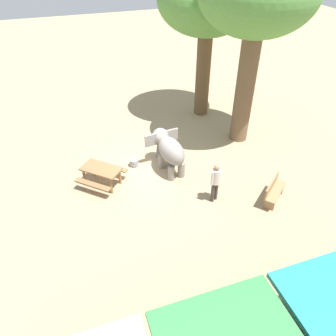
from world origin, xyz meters
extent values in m
plane|color=tan|center=(0.00, 0.00, 0.00)|extent=(60.00, 60.00, 0.00)
cylinder|color=gray|center=(-0.49, 0.14, 0.32)|extent=(0.28, 0.28, 0.65)
cylinder|color=gray|center=(-0.94, 0.08, 0.32)|extent=(0.28, 0.28, 0.65)
cylinder|color=gray|center=(-0.61, 1.02, 0.32)|extent=(0.28, 0.28, 0.65)
cylinder|color=gray|center=(-1.06, 0.96, 0.32)|extent=(0.28, 0.28, 0.65)
ellipsoid|color=gray|center=(-0.78, 0.55, 1.04)|extent=(1.03, 1.72, 0.97)
sphere|color=gray|center=(-0.64, -0.45, 1.16)|extent=(0.69, 0.69, 0.69)
cone|color=gray|center=(-0.61, -0.70, 0.55)|extent=(0.22, 0.22, 1.09)
cube|color=gray|center=(-0.20, -0.28, 1.16)|extent=(0.57, 0.16, 0.52)
cube|color=gray|center=(-1.11, -0.40, 1.16)|extent=(0.57, 0.16, 0.52)
cylinder|color=#3F3833|center=(-1.62, 2.71, 0.41)|extent=(0.14, 0.14, 0.82)
cylinder|color=#3F3833|center=(-1.79, 2.64, 0.41)|extent=(0.14, 0.14, 0.82)
cylinder|color=silver|center=(-1.70, 2.67, 1.11)|extent=(0.32, 0.32, 0.58)
sphere|color=tan|center=(-1.70, 2.67, 1.51)|extent=(0.22, 0.22, 0.22)
cylinder|color=silver|center=(-1.51, 2.76, 1.12)|extent=(0.09, 0.09, 0.55)
cylinder|color=silver|center=(-1.90, 2.59, 1.12)|extent=(0.09, 0.09, 0.55)
cylinder|color=brown|center=(-4.67, -0.94, 2.50)|extent=(0.81, 0.81, 4.99)
cylinder|color=brown|center=(-4.02, -3.92, 2.18)|extent=(0.72, 0.72, 4.35)
cube|color=#9E7A51|center=(-3.78, 3.42, 0.45)|extent=(1.34, 1.19, 0.06)
cube|color=#9E7A51|center=(-3.68, 3.28, 0.68)|extent=(1.13, 0.93, 0.40)
cube|color=#9E7A51|center=(-4.19, 3.09, 0.21)|extent=(0.29, 0.33, 0.42)
cube|color=#9E7A51|center=(-3.38, 3.75, 0.21)|extent=(0.29, 0.33, 0.42)
cube|color=olive|center=(2.03, 0.43, 0.75)|extent=(1.64, 1.61, 0.06)
cylinder|color=olive|center=(2.69, 0.25, 0.36)|extent=(0.10, 0.10, 0.72)
cylinder|color=olive|center=(2.25, -0.21, 0.36)|extent=(0.10, 0.10, 0.72)
cylinder|color=olive|center=(1.81, 1.07, 0.36)|extent=(0.10, 0.10, 0.72)
cylinder|color=olive|center=(1.38, 0.60, 0.36)|extent=(0.10, 0.10, 0.72)
cube|color=olive|center=(2.45, 0.88, 0.44)|extent=(1.26, 1.20, 0.05)
cube|color=olive|center=(1.61, -0.02, 0.44)|extent=(1.26, 1.20, 0.05)
cylinder|color=gray|center=(-0.78, 7.91, 1.20)|extent=(0.10, 0.10, 2.40)
cylinder|color=gray|center=(0.02, 7.91, 1.20)|extent=(0.10, 0.10, 2.40)
cylinder|color=gray|center=(0.57, -0.34, 0.16)|extent=(0.36, 0.36, 0.32)
camera|label=1|loc=(2.80, 10.64, 8.26)|focal=34.88mm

